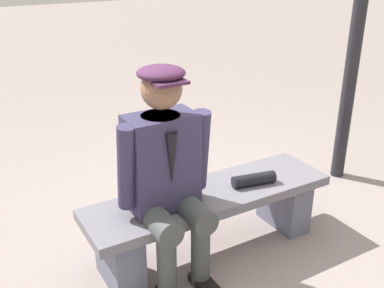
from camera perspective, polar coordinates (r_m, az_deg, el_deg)
ground_plane at (r=3.06m, az=2.17°, el=-13.06°), size 30.00×30.00×0.00m
bench at (r=2.90m, az=2.26°, el=-8.51°), size 1.59×0.44×0.43m
seated_man at (r=2.52m, az=-3.19°, el=-3.30°), size 0.56×0.54×1.26m
rolled_magazine at (r=2.91m, az=7.74°, el=-4.41°), size 0.29×0.13×0.08m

